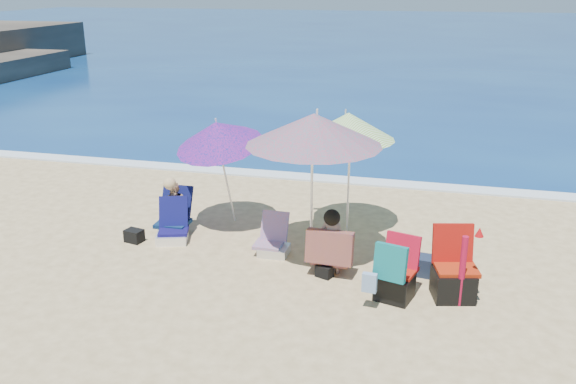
% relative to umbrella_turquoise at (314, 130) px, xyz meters
% --- Properties ---
extents(ground, '(120.00, 120.00, 0.00)m').
position_rel_umbrella_turquoise_xyz_m(ground, '(-0.09, -1.05, -2.11)').
color(ground, '#D8BC84').
rests_on(ground, ground).
extents(sea, '(120.00, 80.00, 0.12)m').
position_rel_umbrella_turquoise_xyz_m(sea, '(-0.09, 43.95, -2.16)').
color(sea, navy).
rests_on(sea, ground).
extents(foam, '(120.00, 0.50, 0.04)m').
position_rel_umbrella_turquoise_xyz_m(foam, '(-0.09, 4.05, -2.09)').
color(foam, white).
rests_on(foam, ground).
extents(umbrella_turquoise, '(2.75, 2.75, 2.40)m').
position_rel_umbrella_turquoise_xyz_m(umbrella_turquoise, '(0.00, 0.00, 0.00)').
color(umbrella_turquoise, white).
rests_on(umbrella_turquoise, ground).
extents(umbrella_striped, '(2.13, 2.13, 2.15)m').
position_rel_umbrella_turquoise_xyz_m(umbrella_striped, '(0.32, 1.34, -0.23)').
color(umbrella_striped, white).
rests_on(umbrella_striped, ground).
extents(umbrella_blue, '(1.98, 2.02, 2.11)m').
position_rel_umbrella_turquoise_xyz_m(umbrella_blue, '(-1.88, 0.87, -0.39)').
color(umbrella_blue, silver).
rests_on(umbrella_blue, ground).
extents(furled_umbrella, '(0.31, 0.23, 1.13)m').
position_rel_umbrella_turquoise_xyz_m(furled_umbrella, '(2.32, -1.00, -1.49)').
color(furled_umbrella, '#A90C2D').
rests_on(furled_umbrella, ground).
extents(chair_navy, '(0.66, 0.77, 0.70)m').
position_rel_umbrella_turquoise_xyz_m(chair_navy, '(-2.47, 0.09, -1.92)').
color(chair_navy, '#110D4C').
rests_on(chair_navy, ground).
extents(chair_rainbow, '(0.55, 0.57, 0.64)m').
position_rel_umbrella_turquoise_xyz_m(chair_rainbow, '(-0.65, -0.00, -1.94)').
color(chair_rainbow, '#E55151').
rests_on(chair_rainbow, ground).
extents(camp_chair_left, '(0.70, 0.72, 1.00)m').
position_rel_umbrella_turquoise_xyz_m(camp_chair_left, '(2.19, -0.78, -1.81)').
color(camp_chair_left, '#A2250B').
rests_on(camp_chair_left, ground).
extents(camp_chair_right, '(0.74, 0.84, 0.92)m').
position_rel_umbrella_turquoise_xyz_m(camp_chair_right, '(1.39, -1.07, -1.78)').
color(camp_chair_right, '#AB1A0C').
rests_on(camp_chair_right, ground).
extents(person_center, '(0.71, 0.61, 1.03)m').
position_rel_umbrella_turquoise_xyz_m(person_center, '(0.39, -0.49, -1.61)').
color(person_center, tan).
rests_on(person_center, ground).
extents(person_left, '(0.59, 0.69, 1.01)m').
position_rel_umbrella_turquoise_xyz_m(person_left, '(-2.57, 0.46, -1.65)').
color(person_left, tan).
rests_on(person_left, ground).
extents(bag_black_a, '(0.34, 0.28, 0.22)m').
position_rel_umbrella_turquoise_xyz_m(bag_black_a, '(-3.08, -0.14, -2.00)').
color(bag_black_a, black).
rests_on(bag_black_a, ground).
extents(bag_tan, '(0.33, 0.29, 0.24)m').
position_rel_umbrella_turquoise_xyz_m(bag_tan, '(0.30, 0.03, -1.99)').
color(bag_tan, tan).
rests_on(bag_tan, ground).
extents(bag_navy_b, '(0.43, 0.34, 0.29)m').
position_rel_umbrella_turquoise_xyz_m(bag_navy_b, '(1.87, -0.20, -1.96)').
color(bag_navy_b, '#1A253A').
rests_on(bag_navy_b, ground).
extents(bag_black_b, '(0.29, 0.25, 0.19)m').
position_rel_umbrella_turquoise_xyz_m(bag_black_b, '(0.32, -0.64, -2.02)').
color(bag_black_b, black).
rests_on(bag_black_b, ground).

